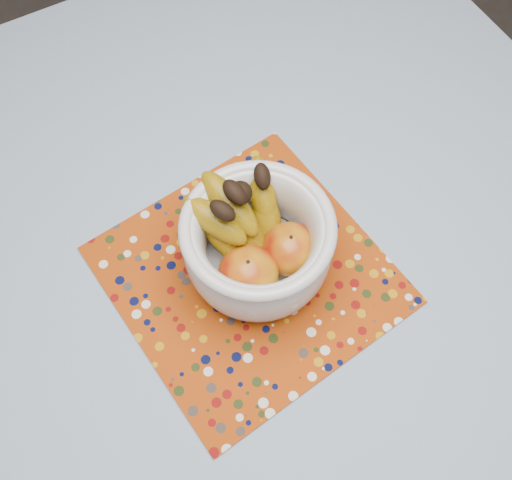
# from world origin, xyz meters

# --- Properties ---
(table) EXTENTS (1.20, 1.20, 0.75)m
(table) POSITION_xyz_m (0.00, 0.00, 0.67)
(table) COLOR brown
(table) RESTS_ON ground
(tablecloth) EXTENTS (1.32, 1.32, 0.01)m
(tablecloth) POSITION_xyz_m (0.00, 0.00, 0.76)
(tablecloth) COLOR slate
(tablecloth) RESTS_ON table
(placemat) EXTENTS (0.43, 0.43, 0.00)m
(placemat) POSITION_xyz_m (-0.02, -0.04, 0.76)
(placemat) COLOR #933308
(placemat) RESTS_ON tablecloth
(fruit_bowl) EXTENTS (0.22, 0.24, 0.18)m
(fruit_bowl) POSITION_xyz_m (0.00, -0.02, 0.84)
(fruit_bowl) COLOR silver
(fruit_bowl) RESTS_ON placemat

